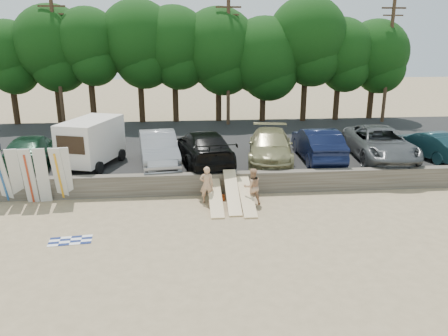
{
  "coord_description": "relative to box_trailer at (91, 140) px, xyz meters",
  "views": [
    {
      "loc": [
        -1.18,
        -16.2,
        7.08
      ],
      "look_at": [
        0.53,
        3.0,
        1.23
      ],
      "focal_mm": 35.0,
      "sensor_mm": 36.0,
      "label": 1
    }
  ],
  "objects": [
    {
      "name": "ground",
      "position": [
        5.93,
        -5.72,
        -2.04
      ],
      "size": [
        120.0,
        120.0,
        0.0
      ],
      "primitive_type": "plane",
      "color": "tan",
      "rests_on": "ground"
    },
    {
      "name": "seawall",
      "position": [
        5.93,
        -2.72,
        -1.54
      ],
      "size": [
        44.0,
        0.5,
        1.0
      ],
      "primitive_type": "cube",
      "color": "#6B6356",
      "rests_on": "ground"
    },
    {
      "name": "parking_lot",
      "position": [
        5.93,
        4.78,
        -1.69
      ],
      "size": [
        44.0,
        14.5,
        0.7
      ],
      "primitive_type": "cube",
      "color": "#282828",
      "rests_on": "ground"
    },
    {
      "name": "treeline",
      "position": [
        6.35,
        11.7,
        4.29
      ],
      "size": [
        32.36,
        6.49,
        9.28
      ],
      "color": "#382616",
      "rests_on": "parking_lot"
    },
    {
      "name": "utility_poles",
      "position": [
        7.93,
        10.28,
        3.39
      ],
      "size": [
        25.8,
        0.26,
        9.0
      ],
      "color": "#473321",
      "rests_on": "parking_lot"
    },
    {
      "name": "box_trailer",
      "position": [
        0.0,
        0.0,
        0.0
      ],
      "size": [
        2.99,
        4.14,
        2.39
      ],
      "rotation": [
        0.0,
        0.0,
        -0.31
      ],
      "color": "silver",
      "rests_on": "parking_lot"
    },
    {
      "name": "car_1",
      "position": [
        -3.1,
        0.39,
        -0.56
      ],
      "size": [
        2.56,
        5.5,
        1.56
      ],
      "primitive_type": "imported",
      "rotation": [
        0.0,
        0.0,
        3.21
      ],
      "color": "#11301F",
      "rests_on": "parking_lot"
    },
    {
      "name": "car_2",
      "position": [
        3.33,
        -0.06,
        -0.5
      ],
      "size": [
        2.46,
        5.31,
        1.68
      ],
      "primitive_type": "imported",
      "rotation": [
        0.0,
        0.0,
        0.14
      ],
      "color": "gray",
      "rests_on": "parking_lot"
    },
    {
      "name": "car_3",
      "position": [
        5.63,
        -0.0,
        -0.48
      ],
      "size": [
        3.34,
        6.22,
        1.71
      ],
      "primitive_type": "imported",
      "rotation": [
        0.0,
        0.0,
        3.31
      ],
      "color": "black",
      "rests_on": "parking_lot"
    },
    {
      "name": "car_4",
      "position": [
        9.18,
        0.14,
        -0.54
      ],
      "size": [
        3.16,
        5.82,
        1.6
      ],
      "primitive_type": "imported",
      "rotation": [
        0.0,
        0.0,
        -0.17
      ],
      "color": "#898457",
      "rests_on": "parking_lot"
    },
    {
      "name": "car_5",
      "position": [
        11.73,
        0.15,
        -0.48
      ],
      "size": [
        1.99,
        5.25,
        1.71
      ],
      "primitive_type": "imported",
      "rotation": [
        0.0,
        0.0,
        3.11
      ],
      "color": "black",
      "rests_on": "parking_lot"
    },
    {
      "name": "car_6",
      "position": [
        15.1,
        -0.02,
        -0.49
      ],
      "size": [
        3.41,
        6.36,
        1.7
      ],
      "primitive_type": "imported",
      "rotation": [
        0.0,
        0.0,
        -0.1
      ],
      "color": "#4B4E50",
      "rests_on": "parking_lot"
    },
    {
      "name": "car_7",
      "position": [
        17.93,
        0.05,
        -0.61
      ],
      "size": [
        2.68,
        4.65,
        1.45
      ],
      "primitive_type": "imported",
      "rotation": [
        0.0,
        0.0,
        3.42
      ],
      "color": "#143037",
      "rests_on": "parking_lot"
    },
    {
      "name": "surfboard_upright_0",
      "position": [
        -3.23,
        -3.22,
        -0.77
      ],
      "size": [
        0.56,
        0.76,
        2.53
      ],
      "primitive_type": "cube",
      "rotation": [
        0.26,
        0.0,
        -0.08
      ],
      "color": "silver",
      "rests_on": "ground"
    },
    {
      "name": "surfboard_upright_1",
      "position": [
        -2.68,
        -3.14,
        -0.77
      ],
      "size": [
        0.61,
        0.79,
        2.53
      ],
      "primitive_type": "cube",
      "rotation": [
        0.26,
        0.0,
        0.16
      ],
      "color": "silver",
      "rests_on": "ground"
    },
    {
      "name": "surfboard_upright_2",
      "position": [
        -2.06,
        -3.35,
        -0.76
      ],
      "size": [
        0.52,
        0.6,
        2.56
      ],
      "primitive_type": "cube",
      "rotation": [
        0.2,
        0.0,
        0.03
      ],
      "color": "silver",
      "rests_on": "ground"
    },
    {
      "name": "surfboard_upright_3",
      "position": [
        -1.49,
        -3.33,
        -0.76
      ],
      "size": [
        0.58,
        0.65,
        2.56
      ],
      "primitive_type": "cube",
      "rotation": [
        0.2,
        0.0,
        0.14
      ],
      "color": "silver",
      "rests_on": "ground"
    },
    {
      "name": "surfboard_upright_4",
      "position": [
        -0.83,
        -3.18,
        -0.77
      ],
      "size": [
        0.56,
        0.72,
        2.54
      ],
      "primitive_type": "cube",
      "rotation": [
        0.24,
        0.0,
        -0.08
      ],
      "color": "silver",
      "rests_on": "ground"
    },
    {
      "name": "surfboard_upright_5",
      "position": [
        -0.56,
        -3.15,
        -0.77
      ],
      "size": [
        0.59,
        0.72,
        2.54
      ],
      "primitive_type": "cube",
      "rotation": [
        0.23,
        0.0,
        0.15
      ],
      "color": "silver",
      "rests_on": "ground"
    },
    {
      "name": "surfboard_low_0",
      "position": [
        5.94,
        -4.29,
        -1.62
      ],
      "size": [
        0.56,
        2.92,
        0.84
      ],
      "primitive_type": "cube",
      "rotation": [
        0.26,
        0.0,
        0.0
      ],
      "color": "beige",
      "rests_on": "ground"
    },
    {
      "name": "surfboard_low_1",
      "position": [
        6.69,
        -4.19,
        -1.45
      ],
      "size": [
        0.56,
        2.81,
        1.17
      ],
      "primitive_type": "cube",
      "rotation": [
        0.38,
        0.0,
        0.0
      ],
      "color": "beige",
      "rests_on": "ground"
    },
    {
      "name": "surfboard_low_2",
      "position": [
        7.28,
        -4.39,
        -1.59
      ],
      "size": [
        0.56,
        2.9,
        0.89
      ],
      "primitive_type": "cube",
      "rotation": [
        0.28,
        0.0,
        0.0
      ],
      "color": "beige",
      "rests_on": "ground"
    },
    {
      "name": "beachgoer_a",
      "position": [
        5.6,
        -3.87,
        -1.2
      ],
      "size": [
        0.63,
        0.43,
        1.67
      ],
      "primitive_type": "imported",
      "rotation": [
        0.0,
        0.0,
        3.09
      ],
      "color": "tan",
      "rests_on": "ground"
    },
    {
      "name": "beachgoer_b",
      "position": [
        7.56,
        -4.24,
        -1.22
      ],
      "size": [
        0.9,
        0.76,
        1.63
      ],
      "primitive_type": "imported",
      "rotation": [
        0.0,
        0.0,
        3.34
      ],
      "color": "tan",
      "rests_on": "ground"
    },
    {
      "name": "cooler",
      "position": [
        6.02,
        -3.32,
        -1.88
      ],
      "size": [
        0.46,
        0.41,
        0.32
      ],
      "primitive_type": "cube",
      "rotation": [
        0.0,
        0.0,
        -0.36
      ],
      "color": "#238246",
      "rests_on": "ground"
    },
    {
      "name": "gear_bag",
      "position": [
        6.26,
        -3.58,
        -1.93
      ],
      "size": [
        0.31,
        0.27,
        0.22
      ],
      "primitive_type": "cube",
      "rotation": [
        0.0,
        0.0,
        -0.05
      ],
      "color": "#DE4E1A",
      "rests_on": "ground"
    },
    {
      "name": "beach_towel",
      "position": [
        0.5,
        -7.2,
        -2.03
      ],
      "size": [
        1.64,
        1.64,
        0.0
      ],
      "primitive_type": "plane",
      "rotation": [
        0.0,
        0.0,
        0.1
      ],
      "color": "white",
      "rests_on": "ground"
    }
  ]
}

